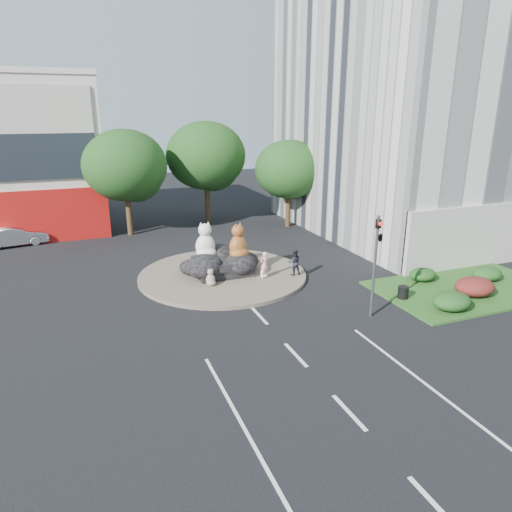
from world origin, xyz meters
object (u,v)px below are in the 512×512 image
(cat_white, at_px, (205,240))
(kitten_white, at_px, (264,271))
(kitten_calico, at_px, (211,277))
(pedestrian_pink, at_px, (264,265))
(pedestrian_dark, at_px, (294,262))
(cat_tabby, at_px, (238,241))
(parked_car, at_px, (15,236))
(litter_bin, at_px, (403,292))

(cat_white, xyz_separation_m, kitten_white, (2.95, -1.94, -1.62))
(kitten_calico, xyz_separation_m, pedestrian_pink, (3.25, 0.02, 0.29))
(kitten_white, height_order, pedestrian_dark, pedestrian_dark)
(kitten_calico, relative_size, kitten_white, 1.24)
(kitten_calico, relative_size, pedestrian_dark, 0.63)
(cat_tabby, distance_m, parked_car, 17.97)
(kitten_white, bearing_deg, kitten_calico, 147.07)
(litter_bin, bearing_deg, cat_tabby, 135.77)
(cat_white, distance_m, pedestrian_pink, 3.80)
(cat_white, height_order, litter_bin, cat_white)
(cat_white, relative_size, kitten_white, 2.78)
(parked_car, bearing_deg, cat_white, -144.91)
(litter_bin, bearing_deg, kitten_calico, 149.59)
(kitten_white, bearing_deg, parked_car, 101.49)
(cat_white, xyz_separation_m, cat_tabby, (1.81, -0.69, -0.03))
(pedestrian_dark, relative_size, parked_car, 0.36)
(kitten_calico, bearing_deg, cat_tabby, 52.30)
(pedestrian_pink, height_order, pedestrian_dark, pedestrian_pink)
(cat_tabby, bearing_deg, parked_car, 105.93)
(cat_white, height_order, kitten_calico, cat_white)
(pedestrian_pink, relative_size, parked_car, 0.36)
(pedestrian_pink, height_order, litter_bin, pedestrian_pink)
(cat_white, height_order, kitten_white, cat_white)
(cat_white, bearing_deg, kitten_white, -32.94)
(cat_tabby, bearing_deg, kitten_white, -79.13)
(cat_white, xyz_separation_m, parked_car, (-11.38, 11.42, -1.50))
(cat_tabby, distance_m, kitten_white, 2.32)
(pedestrian_pink, bearing_deg, litter_bin, 118.27)
(cat_white, height_order, pedestrian_pink, cat_white)
(litter_bin, bearing_deg, pedestrian_dark, 127.07)
(kitten_white, bearing_deg, cat_tabby, 96.86)
(pedestrian_dark, xyz_separation_m, litter_bin, (3.86, -5.11, -0.55))
(kitten_calico, xyz_separation_m, parked_car, (-11.07, 13.51, 0.03))
(pedestrian_pink, xyz_separation_m, parked_car, (-14.32, 13.49, -0.27))
(pedestrian_pink, bearing_deg, cat_tabby, -69.63)
(pedestrian_dark, bearing_deg, parked_car, -36.07)
(cat_tabby, relative_size, kitten_calico, 2.19)
(kitten_calico, bearing_deg, kitten_white, 21.54)
(kitten_calico, height_order, pedestrian_dark, pedestrian_dark)
(cat_tabby, xyz_separation_m, pedestrian_pink, (1.13, -1.38, -1.20))
(parked_car, bearing_deg, pedestrian_pink, -143.11)
(kitten_white, bearing_deg, pedestrian_dark, -44.63)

